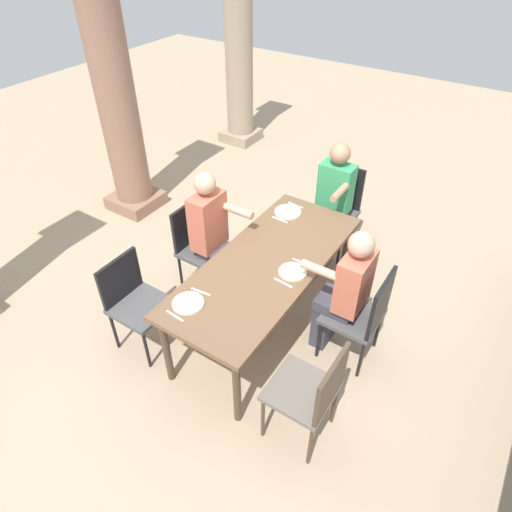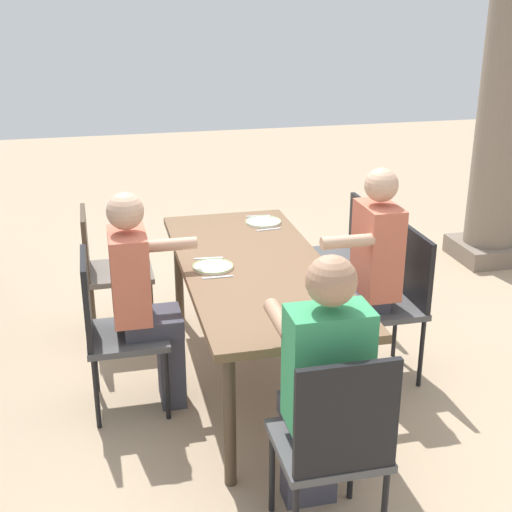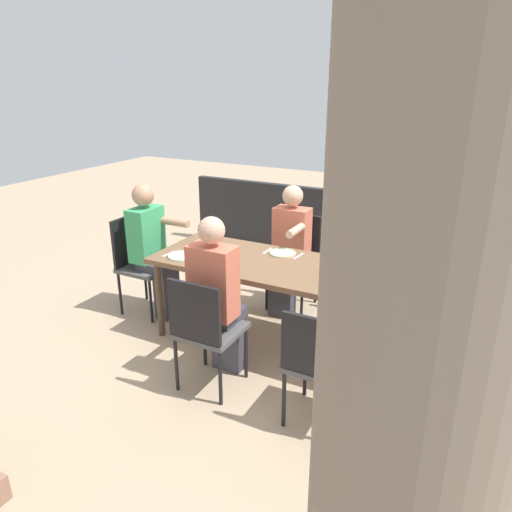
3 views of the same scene
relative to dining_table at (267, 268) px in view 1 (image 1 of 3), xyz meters
The scene contains 21 objects.
ground_plane 0.69m from the dining_table, ahead, with size 16.00×16.00×0.00m, color tan.
dining_table is the anchor object (origin of this frame).
chair_west_north 1.14m from the dining_table, 132.07° to the left, with size 0.44×0.44×0.87m.
chair_west_south 1.13m from the dining_table, 132.03° to the right, with size 0.44×0.44×0.91m.
chair_mid_north 0.86m from the dining_table, 81.85° to the left, with size 0.44×0.44×0.91m.
chair_mid_south 0.87m from the dining_table, 81.88° to the right, with size 0.44×0.44×0.93m.
chair_head_east 1.44m from the dining_table, ahead, with size 0.44×0.44×0.96m.
diner_woman_green 1.25m from the dining_table, ahead, with size 0.49×0.35×1.30m.
diner_man_white 0.67m from the dining_table, 79.87° to the right, with size 0.35×0.49×1.27m.
diner_guest_third 0.65m from the dining_table, 79.15° to the left, with size 0.35×0.49×1.32m.
stone_column_centre 2.74m from the dining_table, 71.65° to the left, with size 0.57×0.57×3.07m.
stone_column_far 4.08m from the dining_table, 37.94° to the left, with size 0.53×0.53×2.76m.
plate_0 0.77m from the dining_table, 162.46° to the left, with size 0.24×0.24×0.02m.
fork_0 0.92m from the dining_table, 165.30° to the left, with size 0.02×0.17×0.01m, color silver.
spoon_0 0.63m from the dining_table, 158.33° to the left, with size 0.02×0.17×0.01m, color silver.
plate_1 0.26m from the dining_table, 89.99° to the right, with size 0.24×0.24×0.02m.
fork_1 0.30m from the dining_table, 121.52° to the right, with size 0.02×0.17×0.01m, color silver.
spoon_1 0.30m from the dining_table, 58.46° to the right, with size 0.02×0.17×0.01m, color silver.
plate_2 0.77m from the dining_table, 16.80° to the left, with size 0.26×0.26×0.02m.
fork_2 0.63m from the dining_table, 20.78° to the left, with size 0.02×0.17×0.01m, color silver.
spoon_2 0.91m from the dining_table, 14.07° to the left, with size 0.02×0.17×0.01m, color silver.
Camera 1 is at (-2.42, -1.47, 3.13)m, focal length 31.26 mm.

